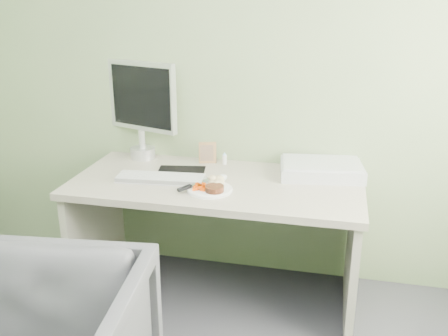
% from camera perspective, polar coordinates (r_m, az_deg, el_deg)
% --- Properties ---
extents(wall_back, '(3.50, 0.00, 3.50)m').
position_cam_1_polar(wall_back, '(2.97, 0.84, 12.36)').
color(wall_back, '#899E6F').
rests_on(wall_back, floor).
extents(desk, '(1.60, 0.75, 0.73)m').
position_cam_1_polar(desk, '(2.83, -0.84, -4.95)').
color(desk, '#B6AC98').
rests_on(desk, floor).
extents(plate, '(0.24, 0.24, 0.01)m').
position_cam_1_polar(plate, '(2.62, -1.63, -2.50)').
color(plate, white).
rests_on(plate, desk).
extents(steak, '(0.13, 0.13, 0.03)m').
position_cam_1_polar(steak, '(2.58, -1.09, -2.36)').
color(steak, black).
rests_on(steak, plate).
extents(potato_pile, '(0.11, 0.09, 0.06)m').
position_cam_1_polar(potato_pile, '(2.65, -0.84, -1.42)').
color(potato_pile, tan).
rests_on(potato_pile, plate).
extents(carrot_heap, '(0.07, 0.06, 0.04)m').
position_cam_1_polar(carrot_heap, '(2.61, -2.83, -2.00)').
color(carrot_heap, '#FD4F05').
rests_on(carrot_heap, plate).
extents(steak_knife, '(0.13, 0.21, 0.02)m').
position_cam_1_polar(steak_knife, '(2.62, -3.97, -2.10)').
color(steak_knife, silver).
rests_on(steak_knife, plate).
extents(mousepad, '(0.31, 0.28, 0.00)m').
position_cam_1_polar(mousepad, '(2.89, -4.98, -0.54)').
color(mousepad, black).
rests_on(mousepad, desk).
extents(keyboard, '(0.49, 0.19, 0.02)m').
position_cam_1_polar(keyboard, '(2.78, -7.25, -1.11)').
color(keyboard, white).
rests_on(keyboard, desk).
extents(computer_mouse, '(0.08, 0.11, 0.03)m').
position_cam_1_polar(computer_mouse, '(2.75, -0.34, -1.18)').
color(computer_mouse, white).
rests_on(computer_mouse, desk).
extents(photo_frame, '(0.11, 0.04, 0.13)m').
position_cam_1_polar(photo_frame, '(3.03, -1.90, 1.76)').
color(photo_frame, '#8D6342').
rests_on(photo_frame, desk).
extents(eyedrop_bottle, '(0.03, 0.03, 0.08)m').
position_cam_1_polar(eyedrop_bottle, '(3.02, 0.06, 1.08)').
color(eyedrop_bottle, white).
rests_on(eyedrop_bottle, desk).
extents(scanner, '(0.49, 0.36, 0.07)m').
position_cam_1_polar(scanner, '(2.88, 11.06, -0.20)').
color(scanner, silver).
rests_on(scanner, desk).
extents(monitor, '(0.49, 0.20, 0.60)m').
position_cam_1_polar(monitor, '(3.12, -9.43, 7.18)').
color(monitor, silver).
rests_on(monitor, desk).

